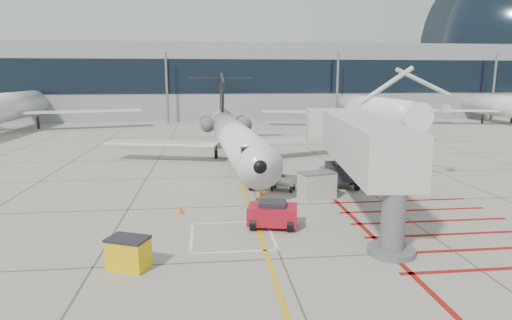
{
  "coord_description": "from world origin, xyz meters",
  "views": [
    {
      "loc": [
        -3.05,
        -21.33,
        7.82
      ],
      "look_at": [
        0.0,
        6.0,
        2.5
      ],
      "focal_mm": 30.0,
      "sensor_mm": 36.0,
      "label": 1
    }
  ],
  "objects": [
    {
      "name": "bg_aircraft_d",
      "position": [
        46.87,
        46.0,
        5.45
      ],
      "size": [
        32.72,
        36.36,
        10.91
      ],
      "primitive_type": null,
      "color": "silver",
      "rests_on": "ground_plane"
    },
    {
      "name": "spill_bin",
      "position": [
        -6.45,
        -4.24,
        0.69
      ],
      "size": [
        1.87,
        1.59,
        1.37
      ],
      "primitive_type": null,
      "rotation": [
        0.0,
        0.0,
        -0.4
      ],
      "color": "yellow",
      "rests_on": "ground_plane"
    },
    {
      "name": "terminal_glass_band",
      "position": [
        10.0,
        55.95,
        8.0
      ],
      "size": [
        180.0,
        0.1,
        6.0
      ],
      "primitive_type": "cube",
      "color": "black",
      "rests_on": "ground_plane"
    },
    {
      "name": "bg_aircraft_c",
      "position": [
        22.2,
        46.0,
        5.5
      ],
      "size": [
        33.01,
        36.68,
        11.0
      ],
      "primitive_type": null,
      "color": "silver",
      "rests_on": "ground_plane"
    },
    {
      "name": "cone_nose",
      "position": [
        -4.78,
        2.95,
        0.25
      ],
      "size": [
        0.36,
        0.36,
        0.5
      ],
      "primitive_type": "cone",
      "color": "#FF5E0D",
      "rests_on": "ground_plane"
    },
    {
      "name": "terminal_building",
      "position": [
        10.0,
        70.0,
        7.0
      ],
      "size": [
        180.0,
        28.0,
        14.0
      ],
      "primitive_type": "cube",
      "color": "gray",
      "rests_on": "ground_plane"
    },
    {
      "name": "bg_aircraft_b",
      "position": [
        -32.44,
        46.0,
        6.27
      ],
      "size": [
        37.6,
        41.78,
        12.53
      ],
      "primitive_type": null,
      "color": "silver",
      "rests_on": "ground_plane"
    },
    {
      "name": "pushback_tug",
      "position": [
        0.21,
        0.07,
        0.75
      ],
      "size": [
        2.86,
        2.13,
        1.5
      ],
      "primitive_type": null,
      "rotation": [
        0.0,
        0.0,
        -0.22
      ],
      "color": "#AC1021",
      "rests_on": "ground_plane"
    },
    {
      "name": "cone_side",
      "position": [
        0.37,
        6.3,
        0.28
      ],
      "size": [
        0.4,
        0.4,
        0.55
      ],
      "primitive_type": "cone",
      "color": "#FF630D",
      "rests_on": "ground_plane"
    },
    {
      "name": "regional_jet",
      "position": [
        -0.59,
        15.03,
        4.06
      ],
      "size": [
        26.25,
        32.3,
        8.12
      ],
      "primitive_type": null,
      "rotation": [
        0.0,
        0.0,
        0.06
      ],
      "color": "white",
      "rests_on": "ground_plane"
    },
    {
      "name": "ground_power_unit",
      "position": [
        3.9,
        5.11,
        0.89
      ],
      "size": [
        2.53,
        1.88,
        1.78
      ],
      "primitive_type": null,
      "rotation": [
        0.0,
        0.0,
        0.27
      ],
      "color": "#B8B5AF",
      "rests_on": "ground_plane"
    },
    {
      "name": "ground_plane",
      "position": [
        0.0,
        0.0,
        0.0
      ],
      "size": [
        260.0,
        260.0,
        0.0
      ],
      "primitive_type": "plane",
      "color": "#9C9886",
      "rests_on": "ground"
    },
    {
      "name": "baggage_cart",
      "position": [
        2.07,
        7.39,
        0.55
      ],
      "size": [
        2.04,
        1.73,
        1.1
      ],
      "primitive_type": null,
      "rotation": [
        0.0,
        0.0,
        -0.44
      ],
      "color": "#59595E",
      "rests_on": "ground_plane"
    },
    {
      "name": "jet_bridge",
      "position": [
        5.75,
        2.18,
        3.64
      ],
      "size": [
        10.72,
        19.1,
        7.28
      ],
      "primitive_type": null,
      "rotation": [
        0.0,
        0.0,
        -0.12
      ],
      "color": "beige",
      "rests_on": "ground_plane"
    }
  ]
}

